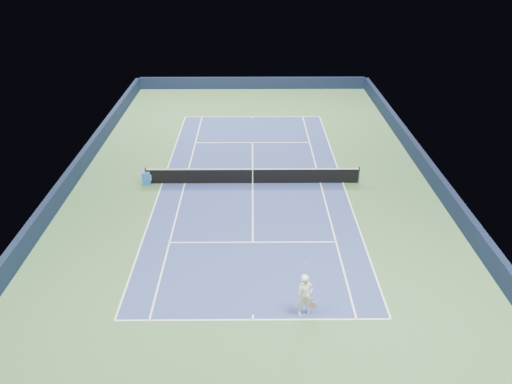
{
  "coord_description": "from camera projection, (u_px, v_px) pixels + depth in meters",
  "views": [
    {
      "loc": [
        0.01,
        -26.9,
        13.82
      ],
      "look_at": [
        0.18,
        -3.0,
        1.0
      ],
      "focal_mm": 35.0,
      "sensor_mm": 36.0,
      "label": 1
    }
  ],
  "objects": [
    {
      "name": "wall_left",
      "position": [
        72.0,
        176.0,
        29.91
      ],
      "size": [
        0.35,
        40.0,
        1.1
      ],
      "primitive_type": "cube",
      "color": "#101A31",
      "rests_on": "ground"
    },
    {
      "name": "sideline_doubles_left",
      "position": [
        162.0,
        183.0,
        30.2
      ],
      "size": [
        0.08,
        23.77,
        0.0
      ],
      "primitive_type": "cube",
      "color": "white",
      "rests_on": "ground"
    },
    {
      "name": "center_mark_near",
      "position": [
        253.0,
        317.0,
        19.89
      ],
      "size": [
        0.08,
        0.3,
        0.0
      ],
      "primitive_type": "cube",
      "color": "white",
      "rests_on": "ground"
    },
    {
      "name": "baseline_near",
      "position": [
        253.0,
        320.0,
        19.76
      ],
      "size": [
        10.97,
        0.08,
        0.0
      ],
      "primitive_type": "cube",
      "color": "white",
      "rests_on": "ground"
    },
    {
      "name": "center_service_line",
      "position": [
        253.0,
        183.0,
        30.24
      ],
      "size": [
        0.08,
        12.8,
        0.0
      ],
      "primitive_type": "cube",
      "color": "white",
      "rests_on": "ground"
    },
    {
      "name": "tennis_player",
      "position": [
        305.0,
        295.0,
        19.66
      ],
      "size": [
        0.87,
        1.35,
        1.86
      ],
      "color": "white",
      "rests_on": "ground"
    },
    {
      "name": "sponsor_cube",
      "position": [
        146.0,
        178.0,
        29.97
      ],
      "size": [
        0.57,
        0.5,
        0.8
      ],
      "color": "#1C5AAA",
      "rests_on": "ground"
    },
    {
      "name": "ground",
      "position": [
        253.0,
        183.0,
        30.24
      ],
      "size": [
        40.0,
        40.0,
        0.0
      ],
      "primitive_type": "plane",
      "color": "#375C32",
      "rests_on": "ground"
    },
    {
      "name": "service_line_far",
      "position": [
        253.0,
        142.0,
        35.88
      ],
      "size": [
        8.23,
        0.08,
        0.0
      ],
      "primitive_type": "cube",
      "color": "white",
      "rests_on": "ground"
    },
    {
      "name": "sideline_singles_right",
      "position": [
        320.0,
        183.0,
        30.26
      ],
      "size": [
        0.08,
        23.77,
        0.0
      ],
      "primitive_type": "cube",
      "color": "white",
      "rests_on": "ground"
    },
    {
      "name": "center_mark_far",
      "position": [
        252.0,
        117.0,
        40.58
      ],
      "size": [
        0.08,
        0.3,
        0.0
      ],
      "primitive_type": "cube",
      "color": "white",
      "rests_on": "ground"
    },
    {
      "name": "service_line_near",
      "position": [
        253.0,
        242.0,
        24.6
      ],
      "size": [
        8.23,
        0.08,
        0.0
      ],
      "primitive_type": "cube",
      "color": "white",
      "rests_on": "ground"
    },
    {
      "name": "wall_right",
      "position": [
        432.0,
        174.0,
        30.05
      ],
      "size": [
        0.35,
        40.0,
        1.1
      ],
      "primitive_type": "cube",
      "color": "black",
      "rests_on": "ground"
    },
    {
      "name": "wall_far",
      "position": [
        252.0,
        83.0,
        47.45
      ],
      "size": [
        22.0,
        0.35,
        1.1
      ],
      "primitive_type": "cube",
      "color": "black",
      "rests_on": "ground"
    },
    {
      "name": "court_surface",
      "position": [
        253.0,
        183.0,
        30.24
      ],
      "size": [
        10.97,
        23.77,
        0.01
      ],
      "primitive_type": "cube",
      "color": "navy",
      "rests_on": "ground"
    },
    {
      "name": "tennis_net",
      "position": [
        253.0,
        176.0,
        30.0
      ],
      "size": [
        12.9,
        0.1,
        1.07
      ],
      "color": "black",
      "rests_on": "ground"
    },
    {
      "name": "sideline_singles_left",
      "position": [
        185.0,
        183.0,
        30.21
      ],
      "size": [
        0.08,
        23.77,
        0.0
      ],
      "primitive_type": "cube",
      "color": "white",
      "rests_on": "ground"
    },
    {
      "name": "sideline_doubles_right",
      "position": [
        343.0,
        183.0,
        30.27
      ],
      "size": [
        0.08,
        23.77,
        0.0
      ],
      "primitive_type": "cube",
      "color": "white",
      "rests_on": "ground"
    },
    {
      "name": "baseline_far",
      "position": [
        252.0,
        117.0,
        40.71
      ],
      "size": [
        10.97,
        0.08,
        0.0
      ],
      "primitive_type": "cube",
      "color": "white",
      "rests_on": "ground"
    }
  ]
}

